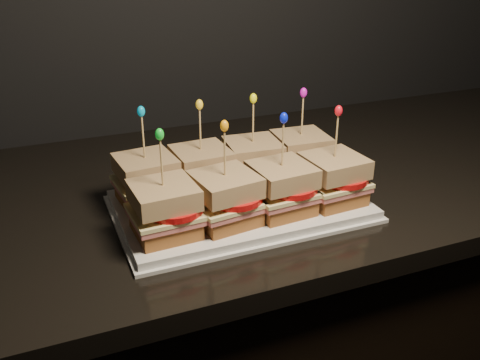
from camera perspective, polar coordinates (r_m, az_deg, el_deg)
name	(u,v)px	position (r m, az deg, el deg)	size (l,w,h in m)	color
cabinet	(271,356)	(1.28, 3.29, -18.24)	(2.68, 0.63, 0.85)	black
granite_slab	(276,179)	(1.03, 3.88, 0.07)	(2.72, 0.67, 0.03)	black
platter	(240,206)	(0.87, 0.00, -2.75)	(0.39, 0.24, 0.02)	white
platter_rim	(240,209)	(0.87, 0.00, -3.10)	(0.40, 0.25, 0.01)	white
sandwich_0_bread_bot	(148,195)	(0.87, -9.81, -1.54)	(0.09, 0.09, 0.02)	brown
sandwich_0_ham	(147,186)	(0.87, -9.88, -0.59)	(0.09, 0.09, 0.01)	#CB5C5B
sandwich_0_cheese	(147,182)	(0.86, -9.92, -0.17)	(0.10, 0.09, 0.01)	#F7E897
sandwich_0_tomato	(155,178)	(0.86, -9.08, 0.25)	(0.09, 0.09, 0.01)	red
sandwich_0_bread_top	(146,166)	(0.85, -10.05, 1.46)	(0.09, 0.09, 0.03)	brown
sandwich_0_pick	(143,139)	(0.84, -10.27, 4.28)	(0.00, 0.00, 0.09)	tan
sandwich_0_frill	(141,111)	(0.82, -10.51, 7.22)	(0.01, 0.01, 0.02)	#058CB8
sandwich_1_bread_bot	(202,185)	(0.89, -4.07, -0.57)	(0.09, 0.09, 0.02)	brown
sandwich_1_ham	(202,177)	(0.89, -4.10, 0.36)	(0.09, 0.09, 0.01)	#CB5C5B
sandwich_1_cheese	(202,173)	(0.89, -4.12, 0.77)	(0.10, 0.09, 0.01)	#F7E897
sandwich_1_tomato	(210,169)	(0.88, -3.27, 1.19)	(0.09, 0.09, 0.01)	red
sandwich_1_bread_top	(201,158)	(0.87, -4.17, 2.38)	(0.09, 0.09, 0.03)	brown
sandwich_1_pick	(200,132)	(0.86, -4.26, 5.15)	(0.00, 0.00, 0.09)	tan
sandwich_1_frill	(199,105)	(0.84, -4.36, 8.03)	(0.01, 0.01, 0.02)	yellow
sandwich_2_bread_bot	(253,177)	(0.92, 1.35, 0.36)	(0.09, 0.09, 0.02)	brown
sandwich_2_ham	(253,168)	(0.92, 1.36, 1.26)	(0.09, 0.09, 0.01)	#CB5C5B
sandwich_2_cheese	(253,165)	(0.92, 1.36, 1.66)	(0.10, 0.09, 0.01)	#F7E897
sandwich_2_tomato	(261,161)	(0.91, 2.21, 2.07)	(0.09, 0.09, 0.01)	red
sandwich_2_bread_top	(253,150)	(0.90, 1.38, 3.23)	(0.09, 0.09, 0.03)	brown
sandwich_2_pick	(253,125)	(0.89, 1.41, 5.92)	(0.00, 0.00, 0.09)	tan
sandwich_2_frill	(253,98)	(0.88, 1.44, 8.70)	(0.01, 0.01, 0.02)	#F1F30F
sandwich_3_bread_bot	(300,169)	(0.96, 6.39, 1.21)	(0.09, 0.09, 0.02)	brown
sandwich_3_ham	(300,160)	(0.96, 6.43, 2.09)	(0.09, 0.09, 0.01)	#CB5C5B
sandwich_3_cheese	(300,157)	(0.95, 6.45, 2.47)	(0.10, 0.09, 0.01)	#F7E897
sandwich_3_tomato	(308,153)	(0.95, 7.28, 2.86)	(0.09, 0.09, 0.01)	red
sandwich_3_bread_top	(301,143)	(0.94, 6.53, 3.98)	(0.09, 0.09, 0.03)	brown
sandwich_3_pick	(302,118)	(0.93, 6.66, 6.57)	(0.00, 0.00, 0.09)	tan
sandwich_3_frill	(304,93)	(0.92, 6.80, 9.25)	(0.01, 0.01, 0.02)	#D110BC
sandwich_4_bread_bot	(166,226)	(0.78, -7.93, -4.87)	(0.09, 0.09, 0.02)	brown
sandwich_4_ham	(165,216)	(0.77, -8.00, -3.84)	(0.09, 0.09, 0.01)	#CB5C5B
sandwich_4_cheese	(165,212)	(0.77, -8.03, -3.38)	(0.10, 0.09, 0.01)	#F7E897
sandwich_4_tomato	(174,207)	(0.76, -7.07, -2.93)	(0.09, 0.09, 0.01)	red
sandwich_4_bread_top	(164,195)	(0.75, -8.15, -1.58)	(0.09, 0.09, 0.03)	brown
sandwich_4_pick	(162,165)	(0.74, -8.35, 1.55)	(0.00, 0.00, 0.09)	tan
sandwich_4_frill	(160,134)	(0.72, -8.57, 4.84)	(0.01, 0.01, 0.02)	green
sandwich_5_bread_bot	(226,214)	(0.80, -1.56, -3.68)	(0.09, 0.09, 0.02)	brown
sandwich_5_ham	(225,205)	(0.79, -1.57, -2.67)	(0.09, 0.09, 0.01)	#CB5C5B
sandwich_5_cheese	(225,201)	(0.79, -1.57, -2.22)	(0.10, 0.09, 0.01)	#F7E897
sandwich_5_tomato	(234,196)	(0.79, -0.61, -1.77)	(0.09, 0.09, 0.01)	red
sandwich_5_bread_top	(225,184)	(0.78, -1.60, -0.46)	(0.09, 0.09, 0.03)	brown
sandwich_5_pick	(225,156)	(0.76, -1.64, 2.60)	(0.00, 0.00, 0.09)	tan
sandwich_5_frill	(224,126)	(0.75, -1.68, 5.80)	(0.01, 0.01, 0.02)	orange
sandwich_6_bread_bot	(281,204)	(0.83, 4.37, -2.53)	(0.09, 0.09, 0.02)	brown
sandwich_6_ham	(281,194)	(0.83, 4.40, -1.55)	(0.09, 0.09, 0.01)	#CB5C5B
sandwich_6_cheese	(281,190)	(0.82, 4.42, -1.12)	(0.10, 0.09, 0.01)	#F7E897
sandwich_6_tomato	(290,186)	(0.82, 5.37, -0.67)	(0.09, 0.09, 0.01)	red
sandwich_6_bread_top	(282,175)	(0.81, 4.48, 0.59)	(0.09, 0.09, 0.03)	brown
sandwich_6_pick	(283,147)	(0.80, 4.59, 3.54)	(0.00, 0.00, 0.09)	tan
sandwich_6_frill	(284,118)	(0.78, 4.70, 6.62)	(0.01, 0.01, 0.02)	#0A1ADA
sandwich_7_bread_bot	(332,194)	(0.88, 9.78, -1.46)	(0.09, 0.09, 0.02)	brown
sandwich_7_ham	(333,185)	(0.87, 9.85, -0.52)	(0.09, 0.09, 0.01)	#CB5C5B
sandwich_7_cheese	(333,181)	(0.87, 9.89, -0.10)	(0.10, 0.09, 0.01)	#F7E897
sandwich_7_tomato	(342,177)	(0.86, 10.81, 0.33)	(0.09, 0.09, 0.01)	red
sandwich_7_bread_top	(334,165)	(0.86, 10.02, 1.54)	(0.09, 0.09, 0.03)	brown
sandwich_7_pick	(336,139)	(0.84, 10.24, 4.35)	(0.00, 0.00, 0.09)	tan
sandwich_7_frill	(339,111)	(0.82, 10.47, 7.28)	(0.01, 0.01, 0.02)	red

